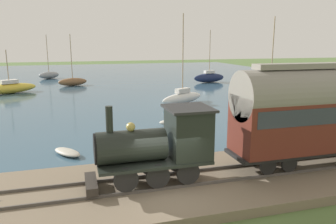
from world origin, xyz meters
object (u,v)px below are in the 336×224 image
steam_locomotive (161,142)px  rowboat_mid_harbor (67,152)px  rowboat_far_out (179,123)px  rowboat_near_shore (256,131)px  sailboat_gray (49,75)px  sailboat_white (183,97)px  sailboat_brown (73,82)px  sailboat_navy (209,77)px  sailboat_blue (270,99)px  passenger_coach (319,108)px  sailboat_yellow (10,88)px

steam_locomotive → rowboat_mid_harbor: 7.18m
rowboat_far_out → rowboat_near_shore: size_ratio=1.43×
sailboat_gray → sailboat_white: sailboat_white is taller
steam_locomotive → sailboat_gray: 47.71m
sailboat_white → rowboat_far_out: (-8.80, 3.18, -0.38)m
sailboat_white → sailboat_gray: bearing=-1.8°
sailboat_brown → rowboat_far_out: bearing=179.4°
sailboat_navy → sailboat_brown: bearing=77.8°
sailboat_blue → sailboat_navy: sailboat_blue is taller
steam_locomotive → rowboat_mid_harbor: steam_locomotive is taller
rowboat_far_out → rowboat_mid_harbor: rowboat_far_out is taller
sailboat_navy → rowboat_far_out: 27.94m
rowboat_mid_harbor → rowboat_near_shore: bearing=-31.6°
sailboat_brown → sailboat_navy: sailboat_navy is taller
passenger_coach → sailboat_yellow: size_ratio=1.31×
sailboat_white → rowboat_mid_harbor: bearing=110.8°
steam_locomotive → sailboat_yellow: (30.94, 10.85, -1.48)m
sailboat_yellow → rowboat_mid_harbor: (-25.19, -7.04, -0.50)m
sailboat_white → steam_locomotive: bearing=130.1°
rowboat_mid_harbor → rowboat_near_shore: rowboat_near_shore is taller
passenger_coach → sailboat_navy: bearing=-15.1°
rowboat_far_out → sailboat_yellow: bearing=58.9°
sailboat_brown → sailboat_navy: (-1.63, -20.34, 0.19)m
sailboat_white → sailboat_yellow: bearing=26.9°
sailboat_white → sailboat_brown: bearing=2.3°
sailboat_brown → sailboat_blue: (-21.29, -18.31, 0.14)m
steam_locomotive → rowboat_far_out: bearing=-22.1°
sailboat_gray → sailboat_navy: bearing=-148.0°
sailboat_gray → sailboat_yellow: (-16.17, 3.50, 0.03)m
sailboat_brown → rowboat_far_out: (-26.43, -7.48, -0.31)m
sailboat_white → sailboat_navy: bearing=-60.0°
sailboat_navy → sailboat_white: 18.70m
sailboat_yellow → rowboat_near_shore: 31.09m
passenger_coach → sailboat_white: bearing=1.1°
sailboat_brown → sailboat_white: bearing=-165.3°
passenger_coach → sailboat_blue: (15.02, -7.30, -2.37)m
steam_locomotive → sailboat_brown: (36.30, 3.47, -1.55)m
sailboat_brown → rowboat_mid_harbor: sailboat_brown is taller
rowboat_mid_harbor → sailboat_navy: bearing=19.6°
rowboat_far_out → rowboat_mid_harbor: size_ratio=1.44×
passenger_coach → sailboat_gray: (47.11, 14.89, -2.47)m
passenger_coach → sailboat_blue: sailboat_blue is taller
sailboat_brown → rowboat_near_shore: bearing=-175.0°
rowboat_near_shore → sailboat_white: bearing=-32.5°
sailboat_white → rowboat_mid_harbor: size_ratio=4.12×
passenger_coach → steam_locomotive: bearing=90.0°
steam_locomotive → rowboat_near_shore: steam_locomotive is taller
sailboat_brown → sailboat_white: sailboat_white is taller
sailboat_white → rowboat_far_out: size_ratio=2.87×
passenger_coach → sailboat_brown: sailboat_brown is taller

